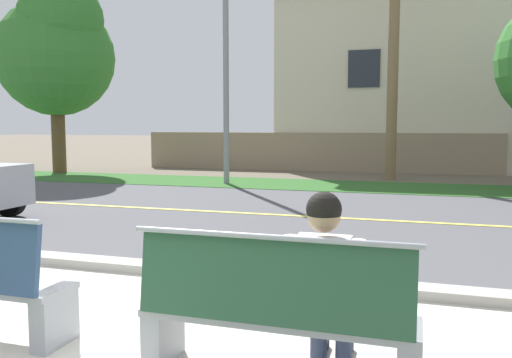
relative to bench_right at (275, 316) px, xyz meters
name	(u,v)px	position (x,y,z in m)	size (l,w,h in m)	color
ground_plane	(313,205)	(-1.28, 7.73, -0.45)	(140.00, 140.00, 0.00)	#665B4C
sidewalk_pavement	(113,350)	(-1.28, 0.13, -0.45)	(44.00, 3.60, 0.01)	beige
curb_edge	(212,273)	(-1.28, 2.08, -0.40)	(44.00, 0.30, 0.11)	#ADA89E
street_asphalt	(297,216)	(-1.28, 6.23, -0.45)	(52.00, 8.00, 0.01)	#515156
road_centre_line	(297,216)	(-1.28, 6.23, -0.45)	(48.00, 0.14, 0.01)	#E0CC4C
far_verge_grass	(339,186)	(-1.28, 11.35, -0.45)	(48.00, 2.80, 0.02)	#2D6026
bench_right	(275,316)	(0.00, 0.00, 0.00)	(1.80, 0.48, 1.01)	#9EA0A8
seated_person_white	(326,278)	(0.29, 0.17, 0.22)	(0.52, 0.68, 1.25)	#333D56
streetlamp	(228,46)	(-4.42, 11.16, 3.43)	(0.24, 2.10, 6.77)	gray
shade_tree_far_left	(57,49)	(-11.09, 12.39, 3.81)	(3.98, 3.98, 6.57)	brown
garden_wall	(312,152)	(-2.94, 15.99, 0.25)	(13.00, 0.36, 1.40)	gray
house_across_street	(442,74)	(1.55, 19.19, 3.20)	(12.88, 6.91, 7.22)	beige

